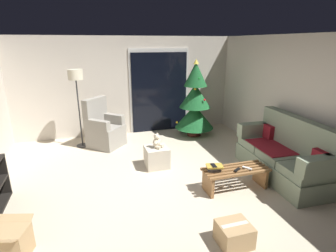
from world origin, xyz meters
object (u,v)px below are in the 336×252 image
Objects in this scene: book_stack at (214,168)px; floor_lamp at (76,82)px; ottoman at (157,157)px; coffee_table at (235,175)px; couch at (285,156)px; remote_white at (247,168)px; christmas_tree at (195,103)px; cell_phone at (214,165)px; armchair at (104,129)px; remote_black at (237,170)px; cardboard_box_open_near_shelf at (7,243)px; cardboard_box_taped_mid_floor at (234,234)px; teddy_bear_cream at (157,142)px.

book_stack is 0.16× the size of floor_lamp.
coffee_table is at bearing -48.65° from ottoman.
coffee_table is (-1.08, -0.15, -0.15)m from couch.
christmas_tree is (0.19, 2.73, 0.49)m from remote_white.
couch is at bearing 7.80° from coffee_table.
couch is 1.48m from cell_phone.
armchair is 1.22m from floor_lamp.
cell_phone is at bearing -59.04° from armchair.
remote_black is 3.26m from cardboard_box_open_near_shelf.
remote_black is (-0.02, -0.06, 0.13)m from coffee_table.
cell_phone is (-0.40, 0.03, 0.22)m from coffee_table.
couch is at bearing 158.60° from remote_white.
coffee_table is 2.83× the size of cardboard_box_taped_mid_floor.
book_stack reaches higher than coffee_table.
remote_white is 0.09× the size of floor_lamp.
coffee_table is at bearing -97.58° from christmas_tree.
book_stack is 1.23m from cardboard_box_taped_mid_floor.
couch reaches higher than ottoman.
couch is 2.35m from teddy_bear_cream.
cardboard_box_taped_mid_floor is (0.37, -2.31, -0.07)m from ottoman.
teddy_bear_cream is 0.50× the size of cardboard_box_open_near_shelf.
cardboard_box_open_near_shelf is at bearing -103.36° from floor_lamp.
floor_lamp reaches higher than armchair.
christmas_tree is 3.41× the size of cardboard_box_open_near_shelf.
armchair is at bearing -176.61° from remote_black.
remote_white is at bearing -46.68° from floor_lamp.
armchair is (-1.93, 2.67, 0.02)m from remote_black.
coffee_table is 3.77× the size of book_stack.
remote_white is at bearing 51.88° from cardboard_box_taped_mid_floor.
couch is 4.48× the size of ottoman.
cell_phone reaches higher than cardboard_box_taped_mid_floor.
floor_lamp is 3.63m from cardboard_box_open_near_shelf.
teddy_bear_cream is at bearing 120.17° from book_stack.
ottoman is at bearing 38.50° from cardboard_box_open_near_shelf.
christmas_tree reaches higher than ottoman.
cell_phone is at bearing 176.35° from coffee_table.
cardboard_box_open_near_shelf is (-2.86, -0.60, -0.24)m from book_stack.
book_stack is 2.77m from christmas_tree.
remote_white is 3.45m from cardboard_box_open_near_shelf.
teddy_bear_cream is (-0.66, 1.14, 0.10)m from book_stack.
floor_lamp reaches higher than couch.
remote_white is 3.40m from armchair.
christmas_tree is 5.05× the size of cardboard_box_taped_mid_floor.
book_stack is (-0.54, 0.09, 0.04)m from remote_white.
couch is 1.01× the size of christmas_tree.
teddy_bear_cream is (-1.39, -1.50, -0.35)m from christmas_tree.
remote_white is 0.35× the size of ottoman.
remote_black is at bearing -16.04° from book_stack.
cardboard_box_open_near_shelf is (-4.31, -0.71, -0.22)m from couch.
remote_black is at bearing -97.78° from christmas_tree.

